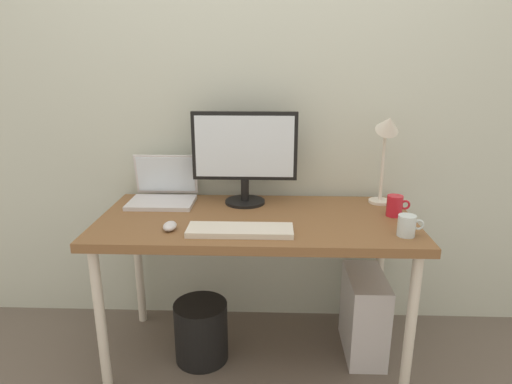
% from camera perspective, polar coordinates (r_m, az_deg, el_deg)
% --- Properties ---
extents(ground_plane, '(6.00, 6.00, 0.00)m').
position_cam_1_polar(ground_plane, '(2.36, 0.00, -20.32)').
color(ground_plane, '#665B51').
extents(back_wall, '(4.40, 0.04, 2.60)m').
position_cam_1_polar(back_wall, '(2.28, 0.37, 13.72)').
color(back_wall, silver).
rests_on(back_wall, ground_plane).
extents(desk, '(1.44, 0.67, 0.73)m').
position_cam_1_polar(desk, '(2.03, 0.00, -5.02)').
color(desk, brown).
rests_on(desk, ground_plane).
extents(monitor, '(0.51, 0.20, 0.46)m').
position_cam_1_polar(monitor, '(2.13, -1.50, 5.19)').
color(monitor, black).
rests_on(monitor, desk).
extents(laptop, '(0.32, 0.26, 0.23)m').
position_cam_1_polar(laptop, '(2.26, -12.00, 0.21)').
color(laptop, silver).
rests_on(laptop, desk).
extents(desk_lamp, '(0.11, 0.16, 0.47)m').
position_cam_1_polar(desk_lamp, '(2.18, 16.73, 6.72)').
color(desk_lamp, silver).
rests_on(desk_lamp, desk).
extents(keyboard, '(0.44, 0.14, 0.02)m').
position_cam_1_polar(keyboard, '(1.82, -2.09, -5.02)').
color(keyboard, silver).
rests_on(keyboard, desk).
extents(mouse, '(0.06, 0.09, 0.03)m').
position_cam_1_polar(mouse, '(1.88, -11.21, -4.39)').
color(mouse, silver).
rests_on(mouse, desk).
extents(coffee_mug, '(0.11, 0.07, 0.10)m').
position_cam_1_polar(coffee_mug, '(2.10, 17.72, -1.72)').
color(coffee_mug, red).
rests_on(coffee_mug, desk).
extents(glass_cup, '(0.11, 0.07, 0.09)m').
position_cam_1_polar(glass_cup, '(1.88, 19.15, -4.17)').
color(glass_cup, silver).
rests_on(glass_cup, desk).
extents(computer_tower, '(0.18, 0.36, 0.42)m').
position_cam_1_polar(computer_tower, '(2.32, 13.93, -15.26)').
color(computer_tower, silver).
rests_on(computer_tower, ground_plane).
extents(wastebasket, '(0.26, 0.26, 0.30)m').
position_cam_1_polar(wastebasket, '(2.26, -7.17, -17.62)').
color(wastebasket, black).
rests_on(wastebasket, ground_plane).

